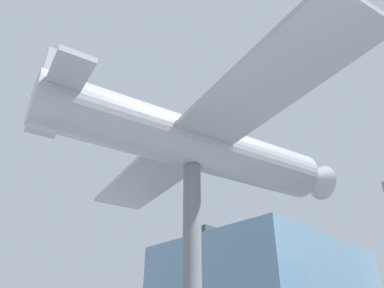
# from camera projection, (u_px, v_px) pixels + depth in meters

# --- Properties ---
(support_pylon_central) EXTENTS (0.59, 0.59, 7.28)m
(support_pylon_central) POSITION_uv_depth(u_px,v_px,m) (192.00, 276.00, 11.17)
(support_pylon_central) COLOR slate
(support_pylon_central) RESTS_ON ground_plane
(suspended_airplane) EXTENTS (14.62, 12.62, 2.84)m
(suspended_airplane) POSITION_uv_depth(u_px,v_px,m) (199.00, 146.00, 13.52)
(suspended_airplane) COLOR #93999E
(suspended_airplane) RESTS_ON support_pylon_central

